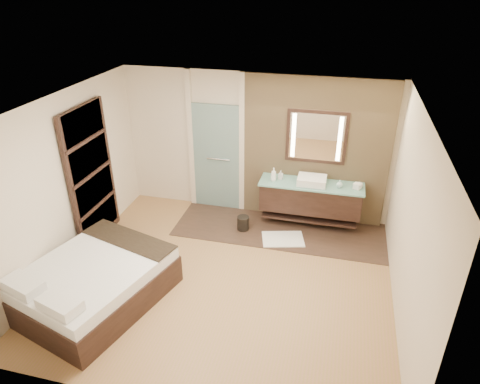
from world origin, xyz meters
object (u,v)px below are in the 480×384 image
(vanity, at_px, (310,197))
(mirror_unit, at_px, (316,137))
(bed, at_px, (94,283))
(waste_bin, at_px, (243,223))

(vanity, distance_m, mirror_unit, 1.10)
(vanity, height_order, bed, vanity)
(mirror_unit, distance_m, waste_bin, 2.02)
(mirror_unit, xyz_separation_m, waste_bin, (-1.14, -0.70, -1.51))
(mirror_unit, bearing_deg, vanity, -90.00)
(bed, height_order, waste_bin, bed)
(mirror_unit, relative_size, waste_bin, 3.93)
(vanity, bearing_deg, waste_bin, -157.92)
(vanity, bearing_deg, bed, -134.43)
(mirror_unit, height_order, waste_bin, mirror_unit)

